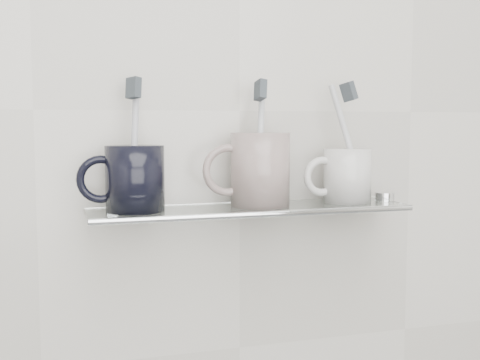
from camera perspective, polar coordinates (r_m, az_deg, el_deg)
name	(u,v)px	position (r m, az deg, el deg)	size (l,w,h in m)	color
wall_back	(240,111)	(0.99, -0.04, 6.58)	(2.50, 2.50, 0.00)	beige
shelf_glass	(251,209)	(0.94, 1.05, -2.78)	(0.50, 0.12, 0.01)	silver
shelf_rail	(263,214)	(0.89, 2.16, -3.27)	(0.01, 0.01, 0.50)	silver
bracket_left	(112,218)	(0.95, -12.06, -3.51)	(0.02, 0.02, 0.03)	silver
bracket_right	(358,207)	(1.07, 11.09, -2.51)	(0.02, 0.02, 0.03)	silver
mug_left	(135,178)	(0.90, -9.93, 0.15)	(0.09, 0.09, 0.10)	black
mug_left_handle	(101,179)	(0.90, -13.06, 0.06)	(0.07, 0.07, 0.01)	black
toothbrush_left	(134,143)	(0.90, -9.98, 3.49)	(0.01, 0.01, 0.19)	#AEADB8
bristles_left	(134,88)	(0.90, -10.06, 8.60)	(0.01, 0.02, 0.03)	#333A40
mug_center	(260,169)	(0.94, 1.93, 1.01)	(0.09, 0.09, 0.12)	silver
mug_center_handle	(228,170)	(0.93, -1.15, 0.94)	(0.08, 0.08, 0.01)	silver
toothbrush_center	(260,142)	(0.94, 1.93, 3.65)	(0.01, 0.01, 0.19)	silver
bristles_center	(260,90)	(0.94, 1.95, 8.52)	(0.01, 0.02, 0.03)	#333A40
mug_right	(347,176)	(1.00, 10.14, 0.40)	(0.08, 0.08, 0.09)	silver
mug_right_handle	(322,176)	(0.98, 7.80, 0.34)	(0.06, 0.06, 0.01)	silver
toothbrush_right	(348,141)	(1.00, 10.19, 3.67)	(0.01, 0.01, 0.19)	silver
bristles_right	(349,92)	(1.00, 10.27, 8.25)	(0.01, 0.02, 0.03)	#333A40
chrome_cap	(385,196)	(1.04, 13.58, -1.53)	(0.03, 0.03, 0.01)	silver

